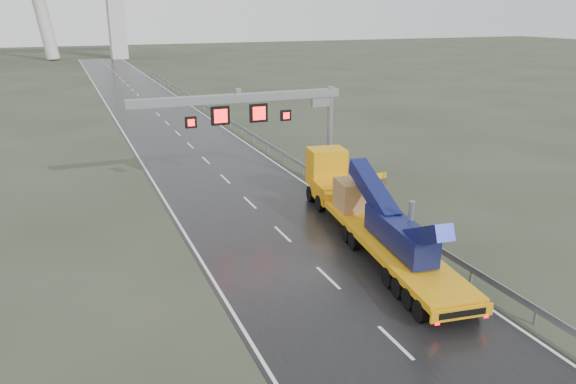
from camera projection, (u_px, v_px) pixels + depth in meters
name	position (u px, v px, depth m)	size (l,w,h in m)	color
ground	(370.00, 318.00, 23.74)	(400.00, 400.00, 0.00)	#2B3223
road	(178.00, 133.00, 58.95)	(11.00, 200.00, 0.02)	black
guardrail	(264.00, 142.00, 52.12)	(0.20, 140.00, 1.40)	gray
sign_gantry	(268.00, 113.00, 38.59)	(14.90, 1.20, 7.42)	beige
heavy_haul_truck	(363.00, 207.00, 32.12)	(4.93, 18.48, 4.30)	#CB7B0B
exit_sign_pair	(377.00, 183.00, 36.89)	(1.33, 0.14, 2.27)	gray
striped_barrier	(345.00, 190.00, 38.58)	(0.69, 0.37, 1.18)	red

